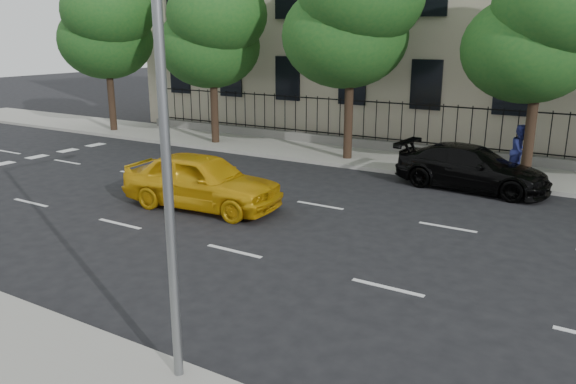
{
  "coord_description": "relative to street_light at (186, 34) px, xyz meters",
  "views": [
    {
      "loc": [
        7.81,
        -7.86,
        5.14
      ],
      "look_at": [
        1.25,
        3.0,
        1.58
      ],
      "focal_mm": 35.0,
      "sensor_mm": 36.0,
      "label": 1
    }
  ],
  "objects": [
    {
      "name": "pedestrian_far",
      "position": [
        2.22,
        15.28,
        -4.05
      ],
      "size": [
        1.04,
        1.14,
        1.9
      ],
      "primitive_type": "imported",
      "rotation": [
        0.0,
        0.0,
        1.14
      ],
      "color": "navy",
      "rests_on": "far_sidewalk"
    },
    {
      "name": "ground",
      "position": [
        -2.5,
        1.77,
        -5.15
      ],
      "size": [
        120.0,
        120.0,
        0.0
      ],
      "primitive_type": "plane",
      "color": "black",
      "rests_on": "ground"
    },
    {
      "name": "street_light",
      "position": [
        0.0,
        0.0,
        0.0
      ],
      "size": [
        0.25,
        3.32,
        8.05
      ],
      "color": "slate",
      "rests_on": "near_sidewalk"
    },
    {
      "name": "black_sedan",
      "position": [
        1.01,
        13.21,
        -4.4
      ],
      "size": [
        5.32,
        2.52,
        1.5
      ],
      "primitive_type": "imported",
      "rotation": [
        0.0,
        0.0,
        1.49
      ],
      "color": "black",
      "rests_on": "ground"
    },
    {
      "name": "far_sidewalk",
      "position": [
        -2.5,
        15.77,
        -5.07
      ],
      "size": [
        60.0,
        4.0,
        0.15
      ],
      "primitive_type": "cube",
      "color": "gray",
      "rests_on": "ground"
    },
    {
      "name": "lane_markings",
      "position": [
        -2.5,
        6.52,
        -5.14
      ],
      "size": [
        49.6,
        4.62,
        0.01
      ],
      "primitive_type": null,
      "color": "silver",
      "rests_on": "ground"
    },
    {
      "name": "tree_a",
      "position": [
        -18.46,
        15.13,
        0.98
      ],
      "size": [
        5.71,
        5.31,
        9.39
      ],
      "color": "#382619",
      "rests_on": "far_sidewalk"
    },
    {
      "name": "tree_b",
      "position": [
        -11.46,
        15.13,
        0.69
      ],
      "size": [
        5.53,
        5.12,
        8.97
      ],
      "color": "#382619",
      "rests_on": "far_sidewalk"
    },
    {
      "name": "tree_d",
      "position": [
        2.54,
        15.13,
        0.69
      ],
      "size": [
        5.34,
        4.94,
        8.84
      ],
      "color": "#382619",
      "rests_on": "far_sidewalk"
    },
    {
      "name": "tree_c",
      "position": [
        -4.46,
        15.13,
        1.26
      ],
      "size": [
        5.89,
        5.5,
        9.8
      ],
      "color": "#382619",
      "rests_on": "far_sidewalk"
    },
    {
      "name": "yellow_taxi",
      "position": [
        -5.5,
        6.72,
        -4.29
      ],
      "size": [
        5.17,
        2.44,
        1.71
      ],
      "primitive_type": "imported",
      "rotation": [
        0.0,
        0.0,
        1.66
      ],
      "color": "gold",
      "rests_on": "ground"
    },
    {
      "name": "iron_fence",
      "position": [
        -2.5,
        17.47,
        -4.5
      ],
      "size": [
        30.0,
        0.5,
        2.2
      ],
      "color": "slate",
      "rests_on": "far_sidewalk"
    }
  ]
}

